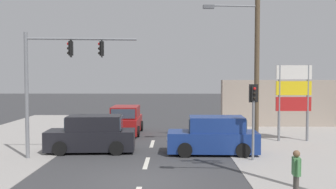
{
  "coord_description": "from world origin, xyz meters",
  "views": [
    {
      "loc": [
        1.19,
        -14.58,
        3.97
      ],
      "look_at": [
        0.96,
        4.0,
        3.06
      ],
      "focal_mm": 42.0,
      "sensor_mm": 36.0,
      "label": 1
    }
  ],
  "objects_px": {
    "suv_kerbside_parked": "(214,137)",
    "pedestrian_at_kerb": "(296,173)",
    "utility_pole_midground_right": "(255,44)",
    "suv_oncoming_mid": "(92,135)",
    "shopping_plaza_sign": "(294,92)",
    "suv_oncoming_near": "(126,121)",
    "traffic_signal_mast": "(54,72)",
    "pedestal_signal_right_kerb": "(253,109)"
  },
  "relations": [
    {
      "from": "traffic_signal_mast",
      "to": "suv_oncoming_mid",
      "type": "height_order",
      "value": "traffic_signal_mast"
    },
    {
      "from": "suv_oncoming_near",
      "to": "pedestrian_at_kerb",
      "type": "bearing_deg",
      "value": -63.6
    },
    {
      "from": "shopping_plaza_sign",
      "to": "suv_oncoming_mid",
      "type": "bearing_deg",
      "value": -163.28
    },
    {
      "from": "suv_oncoming_mid",
      "to": "pedestal_signal_right_kerb",
      "type": "bearing_deg",
      "value": -13.97
    },
    {
      "from": "shopping_plaza_sign",
      "to": "suv_oncoming_near",
      "type": "bearing_deg",
      "value": 164.68
    },
    {
      "from": "suv_oncoming_near",
      "to": "suv_kerbside_parked",
      "type": "xyz_separation_m",
      "value": [
        5.24,
        -6.72,
        0.0
      ]
    },
    {
      "from": "suv_oncoming_mid",
      "to": "pedestrian_at_kerb",
      "type": "relative_size",
      "value": 2.84
    },
    {
      "from": "suv_oncoming_near",
      "to": "shopping_plaza_sign",
      "type": "bearing_deg",
      "value": -15.32
    },
    {
      "from": "suv_oncoming_near",
      "to": "traffic_signal_mast",
      "type": "bearing_deg",
      "value": -107.53
    },
    {
      "from": "shopping_plaza_sign",
      "to": "suv_kerbside_parked",
      "type": "distance_m",
      "value": 6.79
    },
    {
      "from": "pedestal_signal_right_kerb",
      "to": "suv_kerbside_parked",
      "type": "bearing_deg",
      "value": 137.42
    },
    {
      "from": "suv_oncoming_mid",
      "to": "suv_oncoming_near",
      "type": "bearing_deg",
      "value": 80.87
    },
    {
      "from": "suv_kerbside_parked",
      "to": "suv_oncoming_mid",
      "type": "relative_size",
      "value": 0.99
    },
    {
      "from": "suv_oncoming_near",
      "to": "suv_oncoming_mid",
      "type": "distance_m",
      "value": 6.36
    },
    {
      "from": "utility_pole_midground_right",
      "to": "shopping_plaza_sign",
      "type": "height_order",
      "value": "utility_pole_midground_right"
    },
    {
      "from": "pedestrian_at_kerb",
      "to": "traffic_signal_mast",
      "type": "bearing_deg",
      "value": 146.06
    },
    {
      "from": "shopping_plaza_sign",
      "to": "pedestrian_at_kerb",
      "type": "xyz_separation_m",
      "value": [
        -3.36,
        -11.34,
        -2.06
      ]
    },
    {
      "from": "traffic_signal_mast",
      "to": "pedestrian_at_kerb",
      "type": "distance_m",
      "value": 11.91
    },
    {
      "from": "pedestal_signal_right_kerb",
      "to": "suv_kerbside_parked",
      "type": "relative_size",
      "value": 0.78
    },
    {
      "from": "shopping_plaza_sign",
      "to": "suv_kerbside_parked",
      "type": "xyz_separation_m",
      "value": [
        -5.17,
        -3.86,
        -2.1
      ]
    },
    {
      "from": "suv_kerbside_parked",
      "to": "pedestrian_at_kerb",
      "type": "relative_size",
      "value": 2.81
    },
    {
      "from": "utility_pole_midground_right",
      "to": "suv_oncoming_mid",
      "type": "xyz_separation_m",
      "value": [
        -8.49,
        -0.64,
        -4.75
      ]
    },
    {
      "from": "suv_oncoming_mid",
      "to": "utility_pole_midground_right",
      "type": "bearing_deg",
      "value": 4.33
    },
    {
      "from": "pedestal_signal_right_kerb",
      "to": "shopping_plaza_sign",
      "type": "relative_size",
      "value": 0.77
    },
    {
      "from": "utility_pole_midground_right",
      "to": "traffic_signal_mast",
      "type": "bearing_deg",
      "value": -167.77
    },
    {
      "from": "utility_pole_midground_right",
      "to": "traffic_signal_mast",
      "type": "xyz_separation_m",
      "value": [
        -9.94,
        -2.16,
        -1.49
      ]
    },
    {
      "from": "pedestal_signal_right_kerb",
      "to": "utility_pole_midground_right",
      "type": "bearing_deg",
      "value": 77.7
    },
    {
      "from": "utility_pole_midground_right",
      "to": "shopping_plaza_sign",
      "type": "relative_size",
      "value": 2.29
    },
    {
      "from": "pedestal_signal_right_kerb",
      "to": "shopping_plaza_sign",
      "type": "xyz_separation_m",
      "value": [
        3.5,
        5.4,
        0.57
      ]
    },
    {
      "from": "utility_pole_midground_right",
      "to": "pedestrian_at_kerb",
      "type": "bearing_deg",
      "value": -92.9
    },
    {
      "from": "shopping_plaza_sign",
      "to": "pedestrian_at_kerb",
      "type": "bearing_deg",
      "value": -106.51
    },
    {
      "from": "utility_pole_midground_right",
      "to": "suv_kerbside_parked",
      "type": "bearing_deg",
      "value": -154.32
    },
    {
      "from": "traffic_signal_mast",
      "to": "suv_oncoming_near",
      "type": "distance_m",
      "value": 8.8
    },
    {
      "from": "suv_oncoming_near",
      "to": "pedestal_signal_right_kerb",
      "type": "bearing_deg",
      "value": -50.05
    },
    {
      "from": "traffic_signal_mast",
      "to": "suv_oncoming_near",
      "type": "relative_size",
      "value": 1.32
    },
    {
      "from": "utility_pole_midground_right",
      "to": "pedestal_signal_right_kerb",
      "type": "xyz_separation_m",
      "value": [
        -0.57,
        -2.61,
        -3.22
      ]
    },
    {
      "from": "suv_oncoming_mid",
      "to": "suv_kerbside_parked",
      "type": "bearing_deg",
      "value": -3.98
    },
    {
      "from": "pedestal_signal_right_kerb",
      "to": "suv_oncoming_mid",
      "type": "distance_m",
      "value": 8.31
    },
    {
      "from": "shopping_plaza_sign",
      "to": "pedestrian_at_kerb",
      "type": "height_order",
      "value": "shopping_plaza_sign"
    },
    {
      "from": "pedestal_signal_right_kerb",
      "to": "suv_oncoming_near",
      "type": "height_order",
      "value": "pedestal_signal_right_kerb"
    },
    {
      "from": "pedestal_signal_right_kerb",
      "to": "pedestrian_at_kerb",
      "type": "xyz_separation_m",
      "value": [
        0.14,
        -5.94,
        -1.49
      ]
    },
    {
      "from": "utility_pole_midground_right",
      "to": "suv_oncoming_near",
      "type": "height_order",
      "value": "utility_pole_midground_right"
    }
  ]
}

